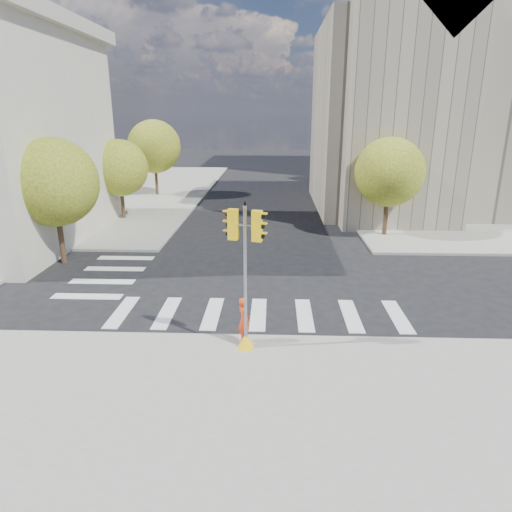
# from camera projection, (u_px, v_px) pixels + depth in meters

# --- Properties ---
(ground) EXTENTS (160.00, 160.00, 0.00)m
(ground) POSITION_uv_depth(u_px,v_px,m) (262.00, 295.00, 19.74)
(ground) COLOR black
(ground) RESTS_ON ground
(sidewalk_near) EXTENTS (30.00, 14.00, 0.15)m
(sidewalk_near) POSITION_uv_depth(u_px,v_px,m) (248.00, 499.00, 9.24)
(sidewalk_near) COLOR gray
(sidewalk_near) RESTS_ON ground
(sidewalk_far_right) EXTENTS (28.00, 40.00, 0.15)m
(sidewalk_far_right) POSITION_uv_depth(u_px,v_px,m) (477.00, 194.00, 43.76)
(sidewalk_far_right) COLOR gray
(sidewalk_far_right) RESTS_ON ground
(sidewalk_far_left) EXTENTS (28.00, 40.00, 0.15)m
(sidewalk_far_left) POSITION_uv_depth(u_px,v_px,m) (67.00, 191.00, 45.21)
(sidewalk_far_left) COLOR gray
(sidewalk_far_left) RESTS_ON ground
(civic_building) EXTENTS (26.00, 16.00, 19.39)m
(civic_building) POSITION_uv_depth(u_px,v_px,m) (470.00, 116.00, 35.20)
(civic_building) COLOR #A19680
(civic_building) RESTS_ON ground
(office_tower) EXTENTS (20.00, 18.00, 30.00)m
(office_tower) POSITION_uv_depth(u_px,v_px,m) (455.00, 47.00, 54.43)
(office_tower) COLOR #9EA0A3
(office_tower) RESTS_ON ground
(tree_lw_near) EXTENTS (4.40, 4.40, 6.41)m
(tree_lw_near) POSITION_uv_depth(u_px,v_px,m) (54.00, 183.00, 22.66)
(tree_lw_near) COLOR #382616
(tree_lw_near) RESTS_ON ground
(tree_lw_mid) EXTENTS (4.00, 4.00, 5.77)m
(tree_lw_mid) POSITION_uv_depth(u_px,v_px,m) (120.00, 168.00, 32.32)
(tree_lw_mid) COLOR #382616
(tree_lw_mid) RESTS_ON ground
(tree_lw_far) EXTENTS (4.80, 4.80, 6.95)m
(tree_lw_far) POSITION_uv_depth(u_px,v_px,m) (154.00, 147.00, 41.62)
(tree_lw_far) COLOR #382616
(tree_lw_far) RESTS_ON ground
(tree_re_near) EXTENTS (4.20, 4.20, 6.16)m
(tree_re_near) POSITION_uv_depth(u_px,v_px,m) (389.00, 172.00, 27.77)
(tree_re_near) COLOR #382616
(tree_re_near) RESTS_ON ground
(tree_re_mid) EXTENTS (4.60, 4.60, 6.66)m
(tree_re_mid) POSITION_uv_depth(u_px,v_px,m) (356.00, 151.00, 39.11)
(tree_re_mid) COLOR #382616
(tree_re_mid) RESTS_ON ground
(tree_re_far) EXTENTS (4.00, 4.00, 5.88)m
(tree_re_far) POSITION_uv_depth(u_px,v_px,m) (337.00, 147.00, 50.69)
(tree_re_far) COLOR #382616
(tree_re_far) RESTS_ON ground
(lamp_near) EXTENTS (0.35, 0.18, 8.11)m
(lamp_near) POSITION_uv_depth(u_px,v_px,m) (383.00, 157.00, 31.41)
(lamp_near) COLOR black
(lamp_near) RESTS_ON sidewalk_far_right
(lamp_far) EXTENTS (0.35, 0.18, 8.11)m
(lamp_far) POSITION_uv_depth(u_px,v_px,m) (351.00, 144.00, 44.74)
(lamp_far) COLOR black
(lamp_far) RESTS_ON sidewalk_far_right
(traffic_signal) EXTENTS (1.08, 0.56, 4.85)m
(traffic_signal) POSITION_uv_depth(u_px,v_px,m) (245.00, 289.00, 14.40)
(traffic_signal) COLOR yellow
(traffic_signal) RESTS_ON sidewalk_near
(photographer) EXTENTS (0.62, 0.71, 1.63)m
(photographer) POSITION_uv_depth(u_px,v_px,m) (244.00, 321.00, 15.08)
(photographer) COLOR red
(photographer) RESTS_ON sidewalk_near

